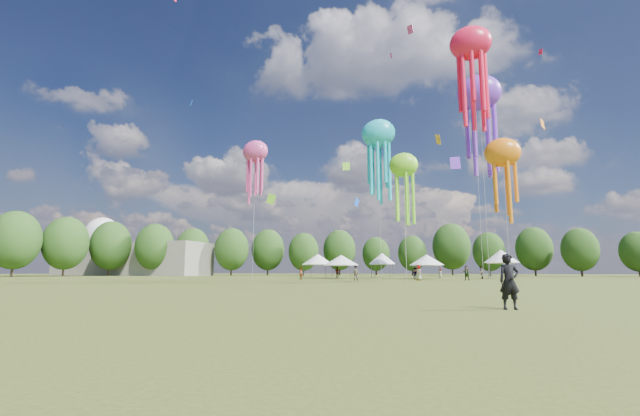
% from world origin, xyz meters
% --- Properties ---
extents(ground, '(300.00, 300.00, 0.00)m').
position_xyz_m(ground, '(0.00, 0.00, 0.00)').
color(ground, '#384416').
rests_on(ground, ground).
extents(observer_main, '(0.72, 0.58, 1.73)m').
position_xyz_m(observer_main, '(7.95, -1.21, 0.87)').
color(observer_main, black).
rests_on(observer_main, ground).
extents(spectator_near, '(0.98, 0.81, 1.82)m').
position_xyz_m(spectator_near, '(-5.64, 35.63, 0.91)').
color(spectator_near, gray).
rests_on(spectator_near, ground).
extents(spectators_far, '(23.60, 19.15, 1.91)m').
position_xyz_m(spectators_far, '(1.74, 44.90, 0.89)').
color(spectators_far, gray).
rests_on(spectators_far, ground).
extents(festival_tents, '(35.65, 11.92, 4.31)m').
position_xyz_m(festival_tents, '(-4.97, 54.41, 3.10)').
color(festival_tents, '#47474C').
rests_on(festival_tents, ground).
extents(show_kites, '(38.79, 19.23, 29.55)m').
position_xyz_m(show_kites, '(3.44, 38.23, 19.59)').
color(show_kites, '#1AC4DF').
rests_on(show_kites, ground).
extents(small_kites, '(70.66, 55.41, 46.49)m').
position_xyz_m(small_kites, '(1.49, 39.20, 30.42)').
color(small_kites, '#1AC4DF').
rests_on(small_kites, ground).
extents(treeline, '(201.57, 95.24, 13.43)m').
position_xyz_m(treeline, '(-3.87, 62.51, 6.54)').
color(treeline, '#38281C').
rests_on(treeline, ground).
extents(hangar, '(40.00, 12.00, 8.00)m').
position_xyz_m(hangar, '(-72.00, 72.00, 4.00)').
color(hangar, gray).
rests_on(hangar, ground).
extents(radome, '(9.00, 9.00, 16.00)m').
position_xyz_m(radome, '(-88.00, 78.00, 9.99)').
color(radome, white).
rests_on(radome, ground).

